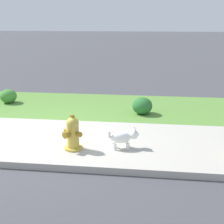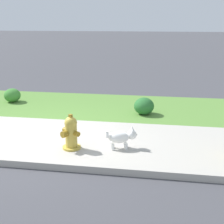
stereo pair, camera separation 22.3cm
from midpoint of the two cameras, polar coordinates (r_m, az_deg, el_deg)
ground_plane at (r=6.50m, az=-14.60°, el=-4.68°), size 120.00×120.00×0.00m
sidewalk_pavement at (r=6.50m, az=-14.60°, el=-4.64°), size 18.00×2.37×0.01m
grass_verge at (r=8.81m, az=-8.57°, el=1.28°), size 18.00×2.75×0.01m
street_curb at (r=5.42m, az=-19.54°, el=-8.81°), size 18.00×0.16×0.12m
fire_hydrant_at_driveway at (r=5.72m, az=-8.30°, el=-3.90°), size 0.38×0.38×0.66m
small_white_dog at (r=5.72m, az=1.04°, el=-4.58°), size 0.56×0.32×0.42m
shrub_bush_far_verge at (r=9.41m, az=-19.07°, el=2.76°), size 0.47×0.47×0.40m
shrub_bush_near_lamp at (r=7.86m, az=4.75°, el=1.13°), size 0.50×0.50×0.43m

